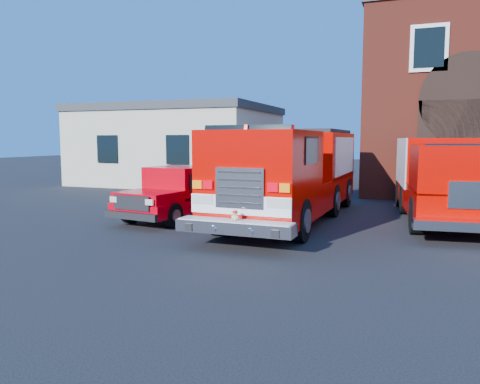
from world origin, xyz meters
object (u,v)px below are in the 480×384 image
at_px(side_building, 180,144).
at_px(pickup_truck, 183,193).
at_px(secondary_truck, 443,175).
at_px(fire_engine, 293,172).

relative_size(side_building, pickup_truck, 1.97).
height_order(side_building, secondary_truck, side_building).
xyz_separation_m(fire_engine, secondary_truck, (4.36, 1.60, -0.10)).
bearing_deg(pickup_truck, fire_engine, 14.10).
xyz_separation_m(side_building, pickup_truck, (5.78, -10.76, -1.43)).
relative_size(side_building, fire_engine, 1.10).
bearing_deg(fire_engine, secondary_truck, 20.18).
distance_m(side_building, pickup_truck, 12.30).
distance_m(side_building, secondary_truck, 15.88).
xyz_separation_m(fire_engine, pickup_truck, (-3.35, -0.84, -0.70)).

